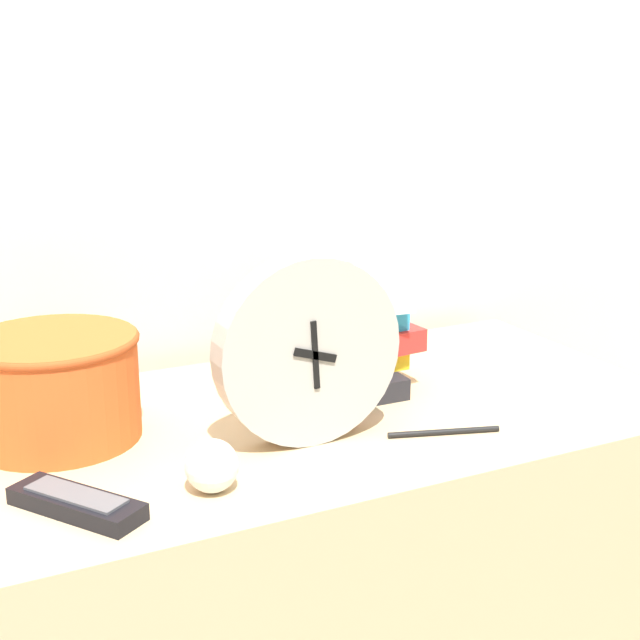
# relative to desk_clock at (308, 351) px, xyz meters

# --- Properties ---
(wall_back) EXTENTS (6.00, 0.04, 2.40)m
(wall_back) POSITION_rel_desk_clock_xyz_m (-0.08, 0.44, 0.33)
(wall_back) COLOR silver
(wall_back) RESTS_ON ground_plane
(desk_clock) EXTENTS (0.25, 0.05, 0.25)m
(desk_clock) POSITION_rel_desk_clock_xyz_m (0.00, 0.00, 0.00)
(desk_clock) COLOR #B7B2A8
(desk_clock) RESTS_ON desk
(book_stack) EXTENTS (0.23, 0.20, 0.17)m
(book_stack) POSITION_rel_desk_clock_xyz_m (0.12, 0.17, -0.04)
(book_stack) COLOR #232328
(book_stack) RESTS_ON desk
(basket) EXTENTS (0.23, 0.23, 0.14)m
(basket) POSITION_rel_desk_clock_xyz_m (-0.29, 0.16, -0.05)
(basket) COLOR #E05623
(basket) RESTS_ON desk
(tv_remote) EXTENTS (0.14, 0.16, 0.02)m
(tv_remote) POSITION_rel_desk_clock_xyz_m (-0.32, -0.06, -0.11)
(tv_remote) COLOR black
(tv_remote) RESTS_ON desk
(crumpled_paper_ball) EXTENTS (0.06, 0.06, 0.06)m
(crumpled_paper_ball) POSITION_rel_desk_clock_xyz_m (-0.16, -0.08, -0.09)
(crumpled_paper_ball) COLOR white
(crumpled_paper_ball) RESTS_ON desk
(pen) EXTENTS (0.15, 0.05, 0.01)m
(pen) POSITION_rel_desk_clock_xyz_m (0.17, -0.06, -0.12)
(pen) COLOR black
(pen) RESTS_ON desk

